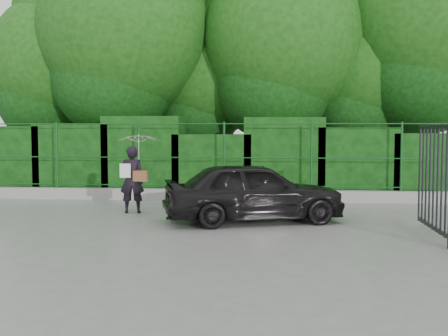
{
  "coord_description": "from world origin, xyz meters",
  "views": [
    {
      "loc": [
        1.8,
        -10.32,
        1.92
      ],
      "look_at": [
        0.7,
        1.3,
        1.1
      ],
      "focal_mm": 45.0,
      "sensor_mm": 36.0,
      "label": 1
    }
  ],
  "objects": [
    {
      "name": "ground",
      "position": [
        0.0,
        0.0,
        0.0
      ],
      "size": [
        80.0,
        80.0,
        0.0
      ],
      "primitive_type": "plane",
      "color": "gray"
    },
    {
      "name": "fence",
      "position": [
        0.22,
        4.5,
        1.2
      ],
      "size": [
        14.13,
        0.06,
        1.8
      ],
      "color": "#12491A",
      "rests_on": "kerb"
    },
    {
      "name": "woman",
      "position": [
        -1.38,
        2.16,
        1.2
      ],
      "size": [
        0.92,
        0.94,
        1.81
      ],
      "color": "black",
      "rests_on": "ground"
    },
    {
      "name": "gate",
      "position": [
        4.6,
        -0.72,
        1.19
      ],
      "size": [
        0.22,
        2.33,
        2.36
      ],
      "color": "black",
      "rests_on": "ground"
    },
    {
      "name": "trees",
      "position": [
        1.14,
        7.74,
        4.62
      ],
      "size": [
        17.1,
        6.15,
        8.08
      ],
      "color": "black",
      "rests_on": "ground"
    },
    {
      "name": "car",
      "position": [
        1.33,
        1.15,
        0.63
      ],
      "size": [
        3.96,
        2.52,
        1.26
      ],
      "primitive_type": "imported",
      "rotation": [
        0.0,
        0.0,
        1.88
      ],
      "color": "black",
      "rests_on": "ground"
    },
    {
      "name": "hedge",
      "position": [
        -0.11,
        5.5,
        1.01
      ],
      "size": [
        14.2,
        1.2,
        2.27
      ],
      "color": "black",
      "rests_on": "ground"
    },
    {
      "name": "kerb",
      "position": [
        0.0,
        4.5,
        0.15
      ],
      "size": [
        14.0,
        0.25,
        0.3
      ],
      "primitive_type": "cube",
      "color": "#9E9E99",
      "rests_on": "ground"
    }
  ]
}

